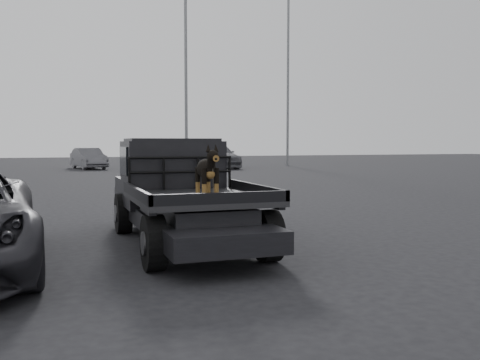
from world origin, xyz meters
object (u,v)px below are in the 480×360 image
object	(u,v)px
flatbed_ute	(184,217)
dog	(207,173)
distant_car_a	(89,158)
distant_car_b	(216,156)
floodlight_mid	(186,51)
floodlight_far	(288,65)

from	to	relation	value
flatbed_ute	dog	size ratio (longest dim) A/B	7.30
distant_car_a	distant_car_b	bearing A→B (deg)	-22.78
distant_car_b	floodlight_mid	bearing A→B (deg)	-131.42
distant_car_a	floodlight_mid	bearing A→B (deg)	-53.51
flatbed_ute	dog	world-z (taller)	dog
floodlight_mid	distant_car_b	bearing A→B (deg)	48.43
distant_car_a	floodlight_far	world-z (taller)	floodlight_far
dog	distant_car_b	distance (m)	28.82
distant_car_b	flatbed_ute	bearing A→B (deg)	-107.97
flatbed_ute	distant_car_b	world-z (taller)	distant_car_b
flatbed_ute	floodlight_mid	distance (m)	24.52
distant_car_b	floodlight_far	distance (m)	9.08
distant_car_a	dog	bearing A→B (deg)	-102.21
flatbed_ute	distant_car_b	distance (m)	27.46
flatbed_ute	dog	xyz separation A→B (m)	(-0.01, -1.42, 0.83)
floodlight_mid	dog	bearing A→B (deg)	-103.16
flatbed_ute	floodlight_mid	size ratio (longest dim) A/B	0.41
floodlight_mid	flatbed_ute	bearing A→B (deg)	-103.94
distant_car_b	floodlight_far	xyz separation A→B (m)	(6.02, 1.48, 6.63)
floodlight_mid	floodlight_far	size ratio (longest dim) A/B	0.97
distant_car_b	floodlight_far	world-z (taller)	floodlight_far
flatbed_ute	distant_car_a	world-z (taller)	distant_car_a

